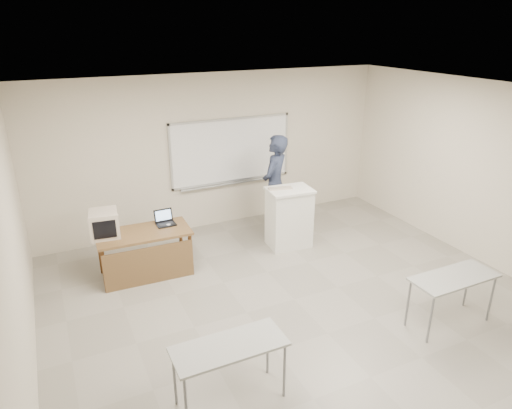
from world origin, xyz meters
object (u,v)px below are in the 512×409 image
keyboard (280,188)px  presenter (275,185)px  whiteboard (231,152)px  instructor_desk (146,246)px  crt_monitor (104,224)px  laptop (165,221)px  mouse (169,225)px  podium (289,217)px

keyboard → presenter: bearing=84.3°
whiteboard → instructor_desk: whiteboard is taller
crt_monitor → laptop: (0.95, 0.03, -0.14)m
keyboard → mouse: bearing=-169.2°
podium → laptop: (-2.20, 0.25, 0.25)m
instructor_desk → mouse: size_ratio=16.67×
podium → keyboard: size_ratio=2.63×
laptop → mouse: laptop is taller
whiteboard → instructor_desk: size_ratio=1.70×
laptop → crt_monitor: bearing=-180.0°
crt_monitor → mouse: size_ratio=5.53×
whiteboard → keyboard: bearing=-75.8°
laptop → mouse: size_ratio=3.47×
podium → mouse: podium is taller
podium → crt_monitor: crt_monitor is taller
instructor_desk → presenter: presenter is taller
mouse → crt_monitor: bearing=160.0°
whiteboard → keyboard: 1.48m
presenter → laptop: bearing=-30.5°
mouse → whiteboard: bearing=22.6°
podium → instructor_desk: bearing=-174.9°
instructor_desk → keyboard: size_ratio=3.49×
instructor_desk → podium: (2.60, 0.01, 0.00)m
crt_monitor → laptop: 0.96m
whiteboard → presenter: whiteboard is taller
instructor_desk → keyboard: bearing=4.0°
laptop → keyboard: (2.05, -0.17, 0.31)m
crt_monitor → presenter: presenter is taller
instructor_desk → laptop: laptop is taller
laptop → keyboard: keyboard is taller
podium → crt_monitor: bearing=-179.3°
mouse → laptop: bearing=89.1°
keyboard → crt_monitor: bearing=-170.0°
whiteboard → presenter: 1.11m
whiteboard → laptop: 2.20m
crt_monitor → mouse: (0.98, -0.08, -0.18)m
crt_monitor → laptop: size_ratio=1.59×
keyboard → presenter: size_ratio=0.22×
whiteboard → podium: size_ratio=2.26×
podium → laptop: 2.23m
whiteboard → crt_monitor: size_ratio=5.12×
podium → laptop: podium is taller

